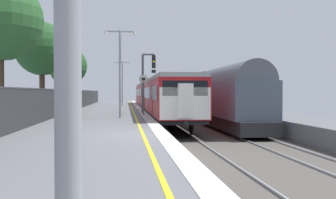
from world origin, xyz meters
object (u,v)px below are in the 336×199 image
object	(u,v)px
platform_lamp_far	(122,79)
background_tree_back	(1,21)
background_tree_left	(58,46)
freight_train_adjacent_track	(210,95)
platform_lamp_mid	(120,66)
background_tree_right	(67,67)
speed_limit_sign	(143,90)
background_tree_centre	(41,50)
commuter_train_at_platform	(155,95)
signal_gantry	(146,76)

from	to	relation	value
platform_lamp_far	background_tree_back	distance (m)	24.13
background_tree_left	freight_train_adjacent_track	bearing A→B (deg)	-18.41
platform_lamp_mid	background_tree_right	size ratio (longest dim) A/B	0.76
speed_limit_sign	background_tree_centre	bearing A→B (deg)	145.08
commuter_train_at_platform	speed_limit_sign	size ratio (longest dim) A/B	14.16
platform_lamp_mid	background_tree_right	bearing A→B (deg)	105.34
signal_gantry	background_tree_back	bearing A→B (deg)	-142.88
platform_lamp_mid	background_tree_centre	xyz separation A→B (m)	(-6.49, 8.08, 1.76)
background_tree_right	background_tree_back	xyz separation A→B (m)	(0.07, -26.01, 0.98)
platform_lamp_far	freight_train_adjacent_track	bearing A→B (deg)	-62.51
freight_train_adjacent_track	signal_gantry	world-z (taller)	signal_gantry
commuter_train_at_platform	platform_lamp_mid	size ratio (longest dim) A/B	7.29
signal_gantry	background_tree_right	size ratio (longest dim) A/B	0.64
background_tree_centre	background_tree_left	bearing A→B (deg)	80.51
speed_limit_sign	background_tree_right	distance (m)	24.25
signal_gantry	background_tree_left	distance (m)	10.58
freight_train_adjacent_track	background_tree_centre	bearing A→B (deg)	178.57
speed_limit_sign	platform_lamp_mid	bearing A→B (deg)	-122.80
freight_train_adjacent_track	background_tree_back	distance (m)	17.24
signal_gantry	speed_limit_sign	size ratio (longest dim) A/B	1.62
background_tree_right	background_tree_centre	bearing A→B (deg)	-88.77
background_tree_left	background_tree_centre	world-z (taller)	background_tree_left
commuter_train_at_platform	platform_lamp_mid	world-z (taller)	platform_lamp_mid
background_tree_left	background_tree_right	xyz separation A→B (m)	(-1.04, 12.86, -1.13)
platform_lamp_far	signal_gantry	bearing A→B (deg)	-83.17
speed_limit_sign	freight_train_adjacent_track	bearing A→B (deg)	42.10
commuter_train_at_platform	background_tree_left	bearing A→B (deg)	-160.66
commuter_train_at_platform	background_tree_centre	xyz separation A→B (m)	(-9.92, -7.30, 3.73)
commuter_train_at_platform	platform_lamp_mid	xyz separation A→B (m)	(-3.42, -15.38, 1.98)
signal_gantry	background_tree_centre	distance (m)	9.06
platform_lamp_mid	background_tree_right	distance (m)	25.96
freight_train_adjacent_track	speed_limit_sign	size ratio (longest dim) A/B	8.80
commuter_train_at_platform	speed_limit_sign	distance (m)	13.08
background_tree_back	freight_train_adjacent_track	bearing A→B (deg)	31.60
freight_train_adjacent_track	platform_lamp_mid	bearing A→B (deg)	-133.85
commuter_train_at_platform	background_tree_left	distance (m)	10.81
background_tree_left	background_tree_centre	distance (m)	4.20
signal_gantry	background_tree_left	world-z (taller)	background_tree_left
commuter_train_at_platform	signal_gantry	bearing A→B (deg)	-98.48
background_tree_right	commuter_train_at_platform	bearing A→B (deg)	-43.08
background_tree_left	speed_limit_sign	bearing A→B (deg)	-52.67
background_tree_centre	background_tree_right	distance (m)	16.92
platform_lamp_far	background_tree_right	world-z (taller)	background_tree_right
freight_train_adjacent_track	speed_limit_sign	bearing A→B (deg)	-137.90
freight_train_adjacent_track	background_tree_back	bearing A→B (deg)	-148.40
speed_limit_sign	background_tree_back	size ratio (longest dim) A/B	0.34
speed_limit_sign	background_tree_back	xyz separation A→B (m)	(-8.36, -3.46, 3.90)
speed_limit_sign	signal_gantry	bearing A→B (deg)	83.01
speed_limit_sign	background_tree_back	world-z (taller)	background_tree_back
background_tree_back	speed_limit_sign	bearing A→B (deg)	22.47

